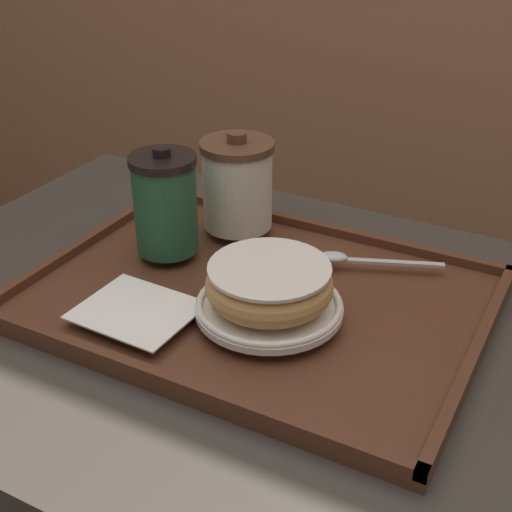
{
  "coord_description": "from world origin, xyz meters",
  "views": [
    {
      "loc": [
        0.31,
        -0.59,
        1.19
      ],
      "look_at": [
        -0.02,
        0.02,
        0.79
      ],
      "focal_mm": 50.0,
      "sensor_mm": 36.0,
      "label": 1
    }
  ],
  "objects_px": {
    "coffee_cup_front": "(165,203)",
    "coffee_cup_rear": "(237,184)",
    "donut_chocolate_glazed": "(269,283)",
    "spoon": "(352,259)"
  },
  "relations": [
    {
      "from": "coffee_cup_front",
      "to": "spoon",
      "type": "bearing_deg",
      "value": 19.51
    },
    {
      "from": "coffee_cup_front",
      "to": "coffee_cup_rear",
      "type": "distance_m",
      "value": 0.11
    },
    {
      "from": "coffee_cup_rear",
      "to": "spoon",
      "type": "distance_m",
      "value": 0.18
    },
    {
      "from": "donut_chocolate_glazed",
      "to": "coffee_cup_front",
      "type": "bearing_deg",
      "value": 159.55
    },
    {
      "from": "spoon",
      "to": "donut_chocolate_glazed",
      "type": "bearing_deg",
      "value": 52.65
    },
    {
      "from": "coffee_cup_front",
      "to": "spoon",
      "type": "height_order",
      "value": "coffee_cup_front"
    },
    {
      "from": "donut_chocolate_glazed",
      "to": "spoon",
      "type": "xyz_separation_m",
      "value": [
        0.04,
        0.14,
        -0.03
      ]
    },
    {
      "from": "coffee_cup_rear",
      "to": "donut_chocolate_glazed",
      "type": "height_order",
      "value": "coffee_cup_rear"
    },
    {
      "from": "spoon",
      "to": "coffee_cup_front",
      "type": "bearing_deg",
      "value": -2.23
    },
    {
      "from": "coffee_cup_front",
      "to": "donut_chocolate_glazed",
      "type": "bearing_deg",
      "value": -20.45
    }
  ]
}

